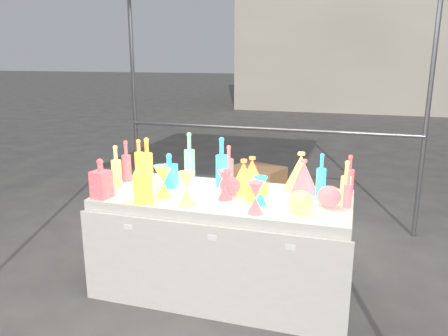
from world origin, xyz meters
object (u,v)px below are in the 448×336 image
(globe_0, at_px, (256,190))
(lampshade_0, at_px, (244,175))
(bottle_0, at_px, (139,157))
(cardboard_box_closed, at_px, (258,184))
(display_table, at_px, (224,243))
(hourglass_0, at_px, (225,185))
(decanter_0, at_px, (143,181))

(globe_0, distance_m, lampshade_0, 0.23)
(bottle_0, bearing_deg, cardboard_box_closed, 70.43)
(display_table, xyz_separation_m, hourglass_0, (0.04, -0.09, 0.48))
(bottle_0, xyz_separation_m, globe_0, (1.10, -0.40, -0.08))
(bottle_0, xyz_separation_m, lampshade_0, (0.96, -0.22, -0.03))
(hourglass_0, bearing_deg, globe_0, 8.71)
(cardboard_box_closed, relative_size, hourglass_0, 2.83)
(lampshade_0, bearing_deg, cardboard_box_closed, 117.57)
(decanter_0, height_order, hourglass_0, decanter_0)
(bottle_0, distance_m, hourglass_0, 0.99)
(decanter_0, relative_size, hourglass_0, 1.43)
(lampshade_0, bearing_deg, decanter_0, -125.62)
(cardboard_box_closed, bearing_deg, hourglass_0, -63.82)
(bottle_0, xyz_separation_m, decanter_0, (0.37, -0.65, -0.00))
(bottle_0, bearing_deg, lampshade_0, -12.59)
(display_table, bearing_deg, cardboard_box_closed, 95.75)
(globe_0, bearing_deg, bottle_0, 160.02)
(display_table, distance_m, decanter_0, 0.77)
(bottle_0, relative_size, decanter_0, 1.02)
(cardboard_box_closed, height_order, hourglass_0, hourglass_0)
(display_table, height_order, cardboard_box_closed, display_table)
(hourglass_0, bearing_deg, display_table, 113.14)
(cardboard_box_closed, bearing_deg, lampshade_0, -60.95)
(hourglass_0, relative_size, lampshade_0, 0.85)
(hourglass_0, xyz_separation_m, lampshade_0, (0.08, 0.22, 0.02))
(cardboard_box_closed, height_order, globe_0, globe_0)
(cardboard_box_closed, relative_size, globe_0, 3.17)
(decanter_0, height_order, lampshade_0, decanter_0)
(hourglass_0, height_order, lampshade_0, lampshade_0)
(bottle_0, distance_m, decanter_0, 0.75)
(display_table, bearing_deg, lampshade_0, 48.78)
(cardboard_box_closed, xyz_separation_m, hourglass_0, (0.25, -2.22, 0.64))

